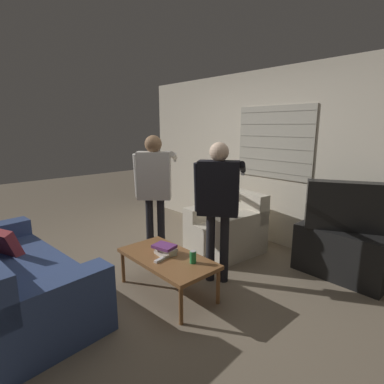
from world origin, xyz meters
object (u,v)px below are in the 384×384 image
armchair_beige (227,228)px  person_left_standing (154,182)px  book_stack (165,249)px  tv (347,206)px  couch_blue (9,279)px  spare_remote (160,260)px  coffee_table (167,260)px  person_right_standing (218,195)px  soda_can (193,257)px

armchair_beige → person_left_standing: bearing=66.9°
book_stack → tv: bearing=56.0°
couch_blue → spare_remote: couch_blue is taller
couch_blue → book_stack: bearing=55.6°
coffee_table → book_stack: bearing=157.4°
tv → person_right_standing: 1.48m
armchair_beige → book_stack: 1.34m
armchair_beige → spare_remote: (0.36, -1.45, 0.10)m
tv → person_right_standing: bearing=22.0°
book_stack → spare_remote: book_stack is taller
spare_remote → person_left_standing: bearing=135.5°
couch_blue → person_left_standing: person_left_standing is taller
armchair_beige → soda_can: armchair_beige is taller
coffee_table → book_stack: (-0.07, 0.03, 0.09)m
armchair_beige → spare_remote: armchair_beige is taller
book_stack → soda_can: bearing=11.3°
couch_blue → spare_remote: bearing=49.2°
person_right_standing → spare_remote: size_ratio=11.70×
person_right_standing → soda_can: person_right_standing is taller
book_stack → person_left_standing: bearing=151.3°
couch_blue → person_left_standing: 1.89m
person_right_standing → book_stack: (-0.24, -0.56, -0.54)m
coffee_table → tv: size_ratio=1.28×
person_left_standing → person_right_standing: size_ratio=1.03×
tv → spare_remote: tv is taller
coffee_table → book_stack: size_ratio=4.13×
couch_blue → person_left_standing: (-0.01, 1.74, 0.74)m
book_stack → soda_can: (0.36, 0.07, 0.01)m
coffee_table → person_right_standing: (0.17, 0.59, 0.63)m
couch_blue → armchair_beige: size_ratio=2.27×
armchair_beige → coffee_table: bearing=109.7°
armchair_beige → soda_can: size_ratio=7.57×
coffee_table → spare_remote: (0.04, -0.12, 0.05)m
couch_blue → book_stack: size_ratio=8.16×
tv → book_stack: 2.11m
armchair_beige → tv: tv is taller
tv → spare_remote: size_ratio=6.32×
armchair_beige → coffee_table: size_ratio=0.87×
armchair_beige → person_right_standing: (0.50, -0.75, 0.68)m
coffee_table → person_right_standing: bearing=73.4°
book_stack → person_right_standing: bearing=66.7°
person_left_standing → coffee_table: bearing=-75.1°
couch_blue → spare_remote: 1.46m
tv → person_left_standing: 2.32m
couch_blue → coffee_table: bearing=52.9°
armchair_beige → book_stack: (0.26, -1.31, 0.13)m
person_right_standing → book_stack: 0.82m
coffee_table → person_left_standing: 1.15m
tv → person_right_standing: (-0.92, -1.16, 0.15)m
person_left_standing → book_stack: bearing=-75.6°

